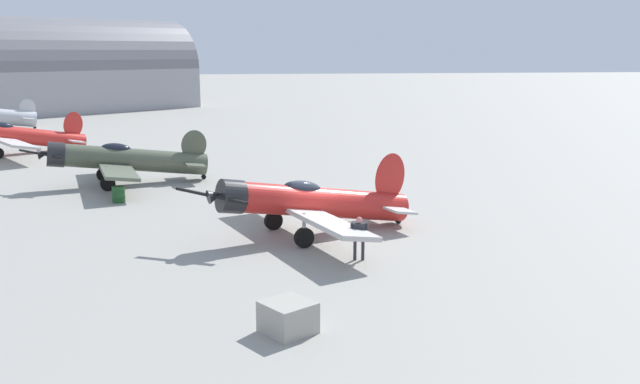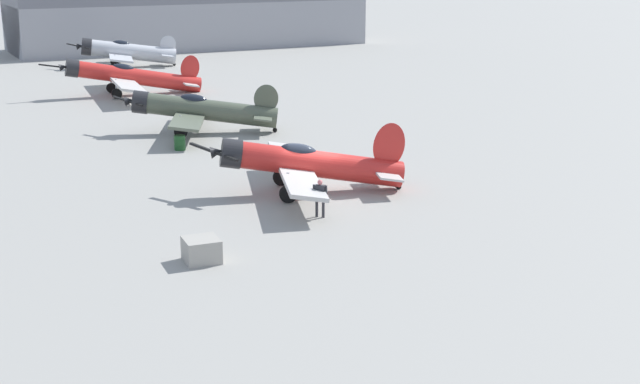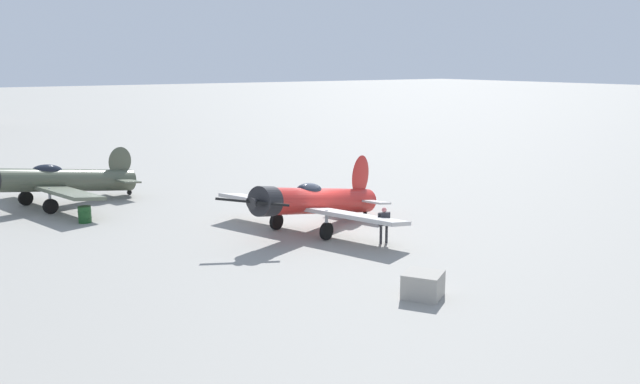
% 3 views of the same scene
% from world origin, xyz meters
% --- Properties ---
extents(ground_plane, '(400.00, 400.00, 0.00)m').
position_xyz_m(ground_plane, '(0.00, 0.00, 0.00)').
color(ground_plane, gray).
extents(airplane_foreground, '(10.31, 9.96, 3.30)m').
position_xyz_m(airplane_foreground, '(-0.15, 0.43, 1.42)').
color(airplane_foreground, red).
rests_on(airplane_foreground, ground_plane).
extents(airplane_mid_apron, '(10.15, 10.33, 3.06)m').
position_xyz_m(airplane_mid_apron, '(12.31, 9.50, 1.46)').
color(airplane_mid_apron, '#4C5442').
rests_on(airplane_mid_apron, ground_plane).
extents(airplane_far_line, '(12.23, 10.92, 3.14)m').
position_xyz_m(airplane_far_line, '(25.45, 19.34, 1.46)').
color(airplane_far_line, red).
rests_on(airplane_far_line, ground_plane).
extents(airplane_outer_stand, '(10.64, 10.12, 3.01)m').
position_xyz_m(airplane_outer_stand, '(41.33, 26.21, 1.51)').
color(airplane_outer_stand, '#B7BABF').
rests_on(airplane_outer_stand, ground_plane).
extents(ground_crew_mechanic, '(0.28, 0.63, 1.63)m').
position_xyz_m(ground_crew_mechanic, '(-3.81, -0.87, 0.99)').
color(ground_crew_mechanic, '#2D2D33').
rests_on(ground_crew_mechanic, ground_plane).
extents(equipment_crate, '(1.73, 1.72, 0.87)m').
position_xyz_m(equipment_crate, '(-9.95, 2.37, 0.43)').
color(equipment_crate, '#9E998E').
rests_on(equipment_crate, ground_plane).
extents(fuel_drum, '(0.67, 0.67, 0.84)m').
position_xyz_m(fuel_drum, '(7.52, 9.19, 0.42)').
color(fuel_drum, '#19471E').
rests_on(fuel_drum, ground_plane).
extents(distant_hangar, '(34.15, 39.32, 12.67)m').
position_xyz_m(distant_hangar, '(60.46, 26.04, 4.45)').
color(distant_hangar, '#939399').
rests_on(distant_hangar, ground_plane).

